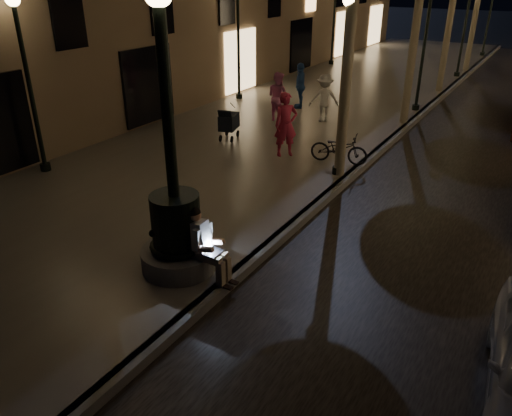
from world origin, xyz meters
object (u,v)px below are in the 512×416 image
Objects in this scene: seated_man_laptop at (204,242)px; pedestrian_red at (286,125)px; lamp_left_a at (24,59)px; pedestrian_pink at (278,97)px; lamp_curb_d at (492,5)px; lamp_curb_a at (346,61)px; bicycle at (339,148)px; lamp_curb_c at (467,14)px; lamp_left_b at (238,24)px; pedestrian_white at (324,98)px; lamp_curb_b at (427,30)px; lamp_left_c at (335,9)px; fountain_lamppost at (176,220)px; stroller at (229,122)px; pedestrian_blue at (300,86)px.

seated_man_laptop is 6.85m from pedestrian_red.
lamp_left_a is 2.72× the size of pedestrian_pink.
lamp_curb_d is 23.59m from pedestrian_red.
lamp_curb_a reaches higher than bicycle.
lamp_curb_d is (0.00, 8.00, 0.00)m from lamp_curb_c.
lamp_left_b is 2.90× the size of bicycle.
lamp_curb_d is at bearing -131.16° from pedestrian_white.
lamp_curb_b reaches higher than pedestrian_red.
lamp_left_b is 1.00× the size of lamp_left_c.
lamp_left_b is at bearing 120.30° from seated_man_laptop.
lamp_curb_b reaches higher than seated_man_laptop.
seated_man_laptop is 14.19m from lamp_curb_b.
lamp_left_a is at bearing -120.61° from lamp_curb_b.
fountain_lamppost is at bearing -61.93° from lamp_left_b.
lamp_left_b is at bearing -50.67° from pedestrian_white.
lamp_curb_b is at bearing 89.64° from seated_man_laptop.
lamp_left_c is at bearing 85.06° from stroller.
pedestrian_red reaches higher than seated_man_laptop.
lamp_curb_b is 7.38m from lamp_left_b.
lamp_curb_a is at bearing 11.69° from pedestrian_blue.
lamp_curb_a is 2.90× the size of bicycle.
lamp_curb_c is at bearing 88.18° from fountain_lamppost.
lamp_curb_a is at bearing 89.17° from seated_man_laptop.
pedestrian_blue is at bearing -102.87° from lamp_curb_d.
lamp_curb_d is (0.09, 30.00, 2.31)m from seated_man_laptop.
lamp_left_a is at bearing -104.23° from lamp_curb_d.
fountain_lamppost reaches higher than lamp_left_c.
lamp_curb_b and lamp_left_a have the same top height.
pedestrian_blue reaches higher than pedestrian_white.
pedestrian_white is (4.60, -11.39, -2.18)m from lamp_left_c.
fountain_lamppost is at bearing 167.58° from bicycle.
stroller is 0.69× the size of pedestrian_white.
stroller is 3.96m from bicycle.
pedestrian_pink is at bearing -19.30° from pedestrian_blue.
pedestrian_blue reaches higher than seated_man_laptop.
lamp_curb_c is 1.00× the size of lamp_left_c.
fountain_lamppost reaches higher than pedestrian_red.
bicycle is (6.78, 4.81, -2.60)m from lamp_left_a.
lamp_curb_b is 1.00× the size of lamp_curb_d.
seated_man_laptop is at bearing -90.36° from lamp_curb_b.
lamp_curb_a reaches higher than stroller.
lamp_left_c is (-7.10, 16.00, 0.00)m from lamp_curb_a.
lamp_left_c is at bearing -131.59° from lamp_curb_d.
pedestrian_pink is at bearing 41.41° from bicycle.
lamp_left_c is at bearing 107.68° from seated_man_laptop.
pedestrian_pink reaches higher than seated_man_laptop.
lamp_curb_b is (0.09, 14.00, 2.31)m from seated_man_laptop.
seated_man_laptop is at bearing 127.44° from pedestrian_pink.
bicycle is (1.63, 0.22, -0.51)m from pedestrian_red.
lamp_curb_d is (0.70, 30.00, 2.02)m from fountain_lamppost.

